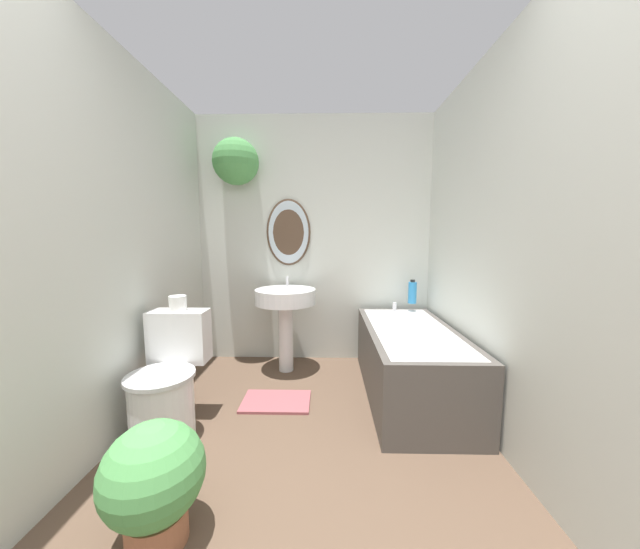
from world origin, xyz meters
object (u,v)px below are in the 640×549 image
bathtub (410,360)px  shampoo_bottle (412,292)px  toilet (168,385)px  potted_plant (154,479)px  pedestal_sink (285,306)px  toilet_paper_roll (178,303)px

bathtub → shampoo_bottle: size_ratio=6.26×
toilet → shampoo_bottle: (1.81, 1.13, 0.40)m
bathtub → shampoo_bottle: (0.16, 0.60, 0.44)m
shampoo_bottle → potted_plant: size_ratio=0.45×
toilet → bathtub: toilet is taller
bathtub → toilet: bearing=-162.1°
pedestal_sink → potted_plant: bearing=-100.3°
pedestal_sink → potted_plant: (-0.31, -1.71, -0.33)m
shampoo_bottle → toilet_paper_roll: bearing=-152.7°
pedestal_sink → bathtub: pedestal_sink is taller
potted_plant → shampoo_bottle: bearing=51.1°
toilet → potted_plant: size_ratio=1.48×
toilet → pedestal_sink: (0.62, 0.98, 0.30)m
toilet → shampoo_bottle: bearing=31.9°
bathtub → potted_plant: bathtub is taller
toilet → shampoo_bottle: 2.17m
shampoo_bottle → toilet: bearing=-148.1°
potted_plant → toilet_paper_roll: bearing=108.5°
potted_plant → toilet_paper_roll: 1.11m
bathtub → toilet_paper_roll: (-1.65, -0.34, 0.52)m
pedestal_sink → toilet_paper_roll: pedestal_sink is taller
toilet → toilet_paper_roll: (0.00, 0.19, 0.48)m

